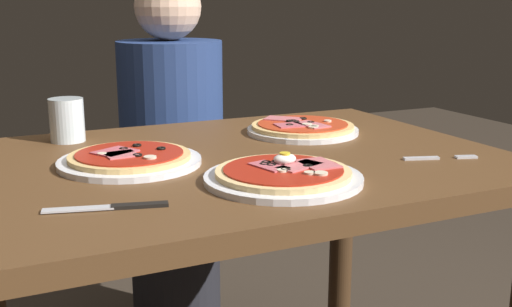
{
  "coord_description": "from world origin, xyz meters",
  "views": [
    {
      "loc": [
        -0.5,
        -1.19,
        1.1
      ],
      "look_at": [
        0.01,
        -0.11,
        0.81
      ],
      "focal_mm": 44.48,
      "sensor_mm": 36.0,
      "label": 1
    }
  ],
  "objects_px": {
    "knife": "(115,207)",
    "diner_person": "(173,174)",
    "pizza_foreground": "(284,175)",
    "water_glass_near": "(67,123)",
    "dining_table": "(232,215)",
    "pizza_across_left": "(302,128)",
    "fork": "(434,158)",
    "pizza_across_right": "(130,159)"
  },
  "relations": [
    {
      "from": "water_glass_near",
      "to": "fork",
      "type": "xyz_separation_m",
      "value": [
        0.66,
        -0.5,
        -0.04
      ]
    },
    {
      "from": "pizza_across_right",
      "to": "diner_person",
      "type": "height_order",
      "value": "diner_person"
    },
    {
      "from": "fork",
      "to": "pizza_across_left",
      "type": "bearing_deg",
      "value": 108.87
    },
    {
      "from": "dining_table",
      "to": "pizza_across_right",
      "type": "distance_m",
      "value": 0.25
    },
    {
      "from": "pizza_across_left",
      "to": "knife",
      "type": "height_order",
      "value": "pizza_across_left"
    },
    {
      "from": "pizza_across_right",
      "to": "fork",
      "type": "bearing_deg",
      "value": -20.84
    },
    {
      "from": "pizza_across_right",
      "to": "fork",
      "type": "height_order",
      "value": "pizza_across_right"
    },
    {
      "from": "pizza_across_left",
      "to": "diner_person",
      "type": "bearing_deg",
      "value": 108.4
    },
    {
      "from": "pizza_across_left",
      "to": "water_glass_near",
      "type": "xyz_separation_m",
      "value": [
        -0.54,
        0.15,
        0.03
      ]
    },
    {
      "from": "pizza_foreground",
      "to": "knife",
      "type": "relative_size",
      "value": 1.49
    },
    {
      "from": "dining_table",
      "to": "water_glass_near",
      "type": "height_order",
      "value": "water_glass_near"
    },
    {
      "from": "knife",
      "to": "diner_person",
      "type": "bearing_deg",
      "value": 67.29
    },
    {
      "from": "pizza_foreground",
      "to": "fork",
      "type": "distance_m",
      "value": 0.36
    },
    {
      "from": "fork",
      "to": "diner_person",
      "type": "bearing_deg",
      "value": 108.59
    },
    {
      "from": "dining_table",
      "to": "knife",
      "type": "bearing_deg",
      "value": -141.81
    },
    {
      "from": "knife",
      "to": "diner_person",
      "type": "distance_m",
      "value": 1.01
    },
    {
      "from": "dining_table",
      "to": "fork",
      "type": "distance_m",
      "value": 0.44
    },
    {
      "from": "pizza_across_left",
      "to": "knife",
      "type": "xyz_separation_m",
      "value": [
        -0.55,
        -0.39,
        -0.01
      ]
    },
    {
      "from": "pizza_across_right",
      "to": "water_glass_near",
      "type": "distance_m",
      "value": 0.29
    },
    {
      "from": "diner_person",
      "to": "pizza_across_right",
      "type": "bearing_deg",
      "value": 65.77
    },
    {
      "from": "pizza_foreground",
      "to": "knife",
      "type": "xyz_separation_m",
      "value": [
        -0.31,
        -0.02,
        -0.01
      ]
    },
    {
      "from": "water_glass_near",
      "to": "diner_person",
      "type": "bearing_deg",
      "value": 45.3
    },
    {
      "from": "dining_table",
      "to": "water_glass_near",
      "type": "distance_m",
      "value": 0.45
    },
    {
      "from": "knife",
      "to": "fork",
      "type": "bearing_deg",
      "value": 3.43
    },
    {
      "from": "pizza_foreground",
      "to": "water_glass_near",
      "type": "height_order",
      "value": "water_glass_near"
    },
    {
      "from": "water_glass_near",
      "to": "pizza_foreground",
      "type": "bearing_deg",
      "value": -59.8
    },
    {
      "from": "fork",
      "to": "pizza_foreground",
      "type": "bearing_deg",
      "value": -177.37
    },
    {
      "from": "fork",
      "to": "diner_person",
      "type": "relative_size",
      "value": 0.13
    },
    {
      "from": "pizza_across_left",
      "to": "pizza_across_right",
      "type": "relative_size",
      "value": 0.96
    },
    {
      "from": "pizza_foreground",
      "to": "water_glass_near",
      "type": "xyz_separation_m",
      "value": [
        -0.3,
        0.51,
        0.03
      ]
    },
    {
      "from": "pizza_across_right",
      "to": "diner_person",
      "type": "xyz_separation_m",
      "value": [
        0.29,
        0.65,
        -0.23
      ]
    },
    {
      "from": "water_glass_near",
      "to": "diner_person",
      "type": "xyz_separation_m",
      "value": [
        0.37,
        0.37,
        -0.26
      ]
    },
    {
      "from": "pizza_across_right",
      "to": "knife",
      "type": "relative_size",
      "value": 1.47
    },
    {
      "from": "pizza_across_right",
      "to": "dining_table",
      "type": "bearing_deg",
      "value": -7.54
    },
    {
      "from": "pizza_across_right",
      "to": "water_glass_near",
      "type": "relative_size",
      "value": 2.84
    },
    {
      "from": "pizza_across_left",
      "to": "fork",
      "type": "distance_m",
      "value": 0.37
    },
    {
      "from": "dining_table",
      "to": "knife",
      "type": "distance_m",
      "value": 0.4
    },
    {
      "from": "knife",
      "to": "diner_person",
      "type": "xyz_separation_m",
      "value": [
        0.38,
        0.91,
        -0.22
      ]
    },
    {
      "from": "pizza_foreground",
      "to": "water_glass_near",
      "type": "bearing_deg",
      "value": 120.2
    },
    {
      "from": "pizza_foreground",
      "to": "fork",
      "type": "relative_size",
      "value": 1.88
    },
    {
      "from": "water_glass_near",
      "to": "diner_person",
      "type": "relative_size",
      "value": 0.09
    },
    {
      "from": "pizza_foreground",
      "to": "fork",
      "type": "height_order",
      "value": "pizza_foreground"
    }
  ]
}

